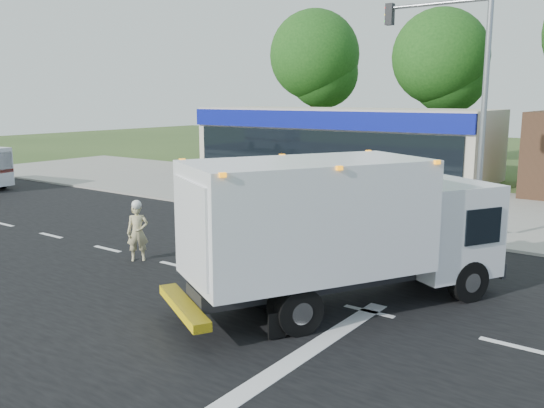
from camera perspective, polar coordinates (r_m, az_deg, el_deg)
name	(u,v)px	position (r m, az deg, el deg)	size (l,w,h in m)	color
ground	(261,286)	(14.58, -1.11, -8.14)	(120.00, 120.00, 0.00)	#385123
road_asphalt	(261,286)	(14.57, -1.11, -8.12)	(60.00, 14.00, 0.02)	black
sidewalk	(397,226)	(21.43, 12.27, -2.12)	(60.00, 2.40, 0.12)	gray
parking_apron	(451,204)	(26.76, 17.33, 0.04)	(60.00, 9.00, 0.02)	gray
lane_markings	(273,313)	(12.79, 0.08, -10.78)	(55.20, 7.00, 0.01)	silver
ems_box_truck	(341,222)	(12.78, 6.82, -1.82)	(5.76, 7.80, 3.38)	black
emergency_worker	(138,231)	(16.98, -13.17, -2.63)	(0.72, 0.72, 1.79)	#C2B581
retail_strip_mall	(341,141)	(35.56, 6.81, 6.19)	(18.00, 6.20, 4.00)	beige
traffic_signal_pole	(464,89)	(19.54, 18.53, 10.76)	(3.51, 0.25, 8.00)	gray
background_trees	(522,53)	(40.31, 23.50, 13.56)	(36.77, 7.39, 12.10)	#332114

